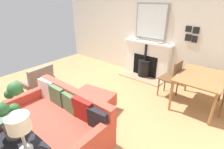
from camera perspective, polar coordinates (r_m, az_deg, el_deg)
ground_plane at (r=3.86m, az=-11.56°, el=-10.77°), size 5.19×6.00×0.01m
wall_left at (r=5.25m, az=9.84°, el=15.11°), size 0.12×6.00×2.74m
fireplace at (r=5.15m, az=11.40°, el=4.31°), size 0.60×1.45×1.06m
mirror_over_mantel at (r=4.98m, az=13.11°, el=17.03°), size 0.04×0.93×0.96m
mantel_bowl_near at (r=5.15m, az=8.52°, el=11.72°), size 0.13×0.13×0.04m
mantel_bowl_far at (r=4.83m, az=16.02°, el=10.26°), size 0.16×0.16×0.04m
sofa at (r=2.98m, az=-17.13°, el=-14.65°), size 0.91×1.76×0.82m
ottoman at (r=3.59m, az=-6.73°, el=-8.82°), size 0.78×0.90×0.37m
armchair_accent at (r=4.24m, az=-23.64°, el=-1.79°), size 0.72×0.64×0.82m
console_table at (r=2.60m, az=-31.89°, el=-16.65°), size 0.36×1.42×0.74m
table_lamp_far_end at (r=1.92m, az=-28.90°, el=-14.66°), size 0.22×0.22×0.44m
potted_plant at (r=2.18m, az=-32.90°, el=-10.43°), size 0.48×0.44×0.64m
book_stack at (r=2.58m, az=-33.20°, el=-13.43°), size 0.25×0.21×0.08m
dining_table at (r=3.98m, az=27.78°, el=-1.50°), size 1.17×0.87×0.72m
dining_chair_near_fireplace at (r=4.12m, az=19.90°, el=-0.65°), size 0.44×0.44×0.92m
photo_gallery_row at (r=4.65m, az=25.36°, el=12.24°), size 0.02×0.32×0.38m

